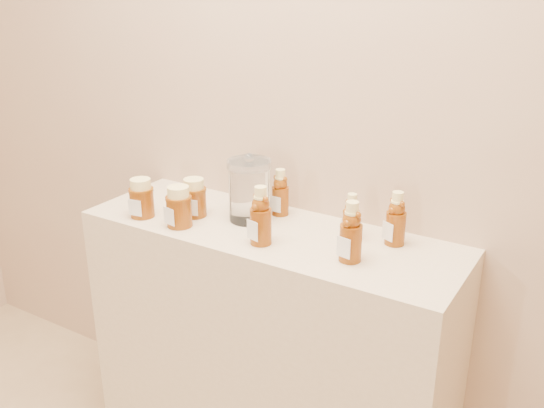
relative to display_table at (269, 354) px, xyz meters
The scene contains 11 objects.
wall_back 0.92m from the display_table, 90.00° to the left, with size 3.50×0.02×2.70m, color tan.
display_table is the anchor object (origin of this frame).
bear_bottle_back_left 0.55m from the display_table, 104.92° to the left, with size 0.06×0.06×0.17m, color #642B07, non-canonical shape.
bear_bottle_back_mid 0.58m from the display_table, 18.08° to the left, with size 0.05×0.05×0.16m, color #642B07, non-canonical shape.
bear_bottle_back_right 0.66m from the display_table, 15.82° to the left, with size 0.06×0.06×0.18m, color #642B07, non-canonical shape.
bear_bottle_front_left 0.56m from the display_table, 70.60° to the right, with size 0.07×0.07×0.20m, color #642B07, non-canonical shape.
bear_bottle_front_right 0.63m from the display_table, 11.66° to the right, with size 0.07×0.07×0.19m, color #642B07, non-canonical shape.
honey_jar_left 0.66m from the display_table, 163.39° to the right, with size 0.08×0.08×0.13m, color #642B07, non-canonical shape.
honey_jar_back 0.58m from the display_table, behind, with size 0.08×0.08×0.12m, color #642B07, non-canonical shape.
honey_jar_front 0.58m from the display_table, 154.46° to the right, with size 0.08×0.08×0.13m, color #642B07, non-canonical shape.
glass_canister 0.57m from the display_table, 157.84° to the left, with size 0.14×0.14×0.21m, color white, non-canonical shape.
Camera 1 is at (0.90, 0.11, 1.64)m, focal length 40.00 mm.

